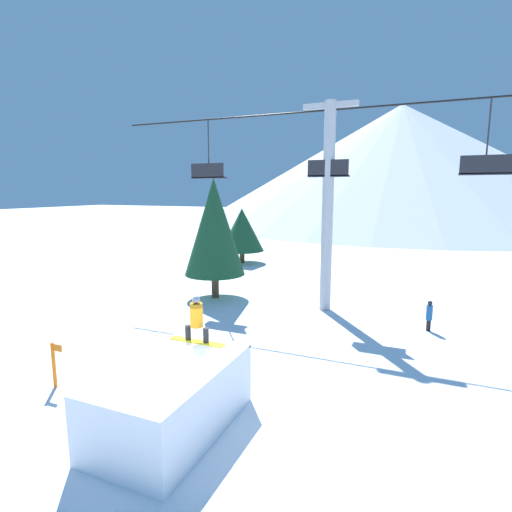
{
  "coord_description": "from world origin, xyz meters",
  "views": [
    {
      "loc": [
        4.85,
        -7.78,
        5.5
      ],
      "look_at": [
        -0.27,
        4.22,
        3.35
      ],
      "focal_mm": 28.0,
      "sensor_mm": 36.0,
      "label": 1
    }
  ],
  "objects_px": {
    "snowboarder": "(197,320)",
    "pine_tree_near": "(214,227)",
    "snow_ramp": "(172,398)",
    "trail_marker": "(54,363)",
    "distant_skier": "(429,315)"
  },
  "relations": [
    {
      "from": "snow_ramp",
      "to": "pine_tree_near",
      "type": "distance_m",
      "value": 11.95
    },
    {
      "from": "snow_ramp",
      "to": "trail_marker",
      "type": "bearing_deg",
      "value": 174.63
    },
    {
      "from": "pine_tree_near",
      "to": "snowboarder",
      "type": "bearing_deg",
      "value": -63.73
    },
    {
      "from": "trail_marker",
      "to": "distant_skier",
      "type": "relative_size",
      "value": 1.07
    },
    {
      "from": "snow_ramp",
      "to": "trail_marker",
      "type": "relative_size",
      "value": 2.94
    },
    {
      "from": "trail_marker",
      "to": "distant_skier",
      "type": "height_order",
      "value": "trail_marker"
    },
    {
      "from": "trail_marker",
      "to": "snow_ramp",
      "type": "bearing_deg",
      "value": -5.37
    },
    {
      "from": "snowboarder",
      "to": "distant_skier",
      "type": "height_order",
      "value": "snowboarder"
    },
    {
      "from": "snowboarder",
      "to": "pine_tree_near",
      "type": "relative_size",
      "value": 0.26
    },
    {
      "from": "snow_ramp",
      "to": "distant_skier",
      "type": "bearing_deg",
      "value": 60.09
    },
    {
      "from": "snow_ramp",
      "to": "pine_tree_near",
      "type": "height_order",
      "value": "pine_tree_near"
    },
    {
      "from": "pine_tree_near",
      "to": "distant_skier",
      "type": "height_order",
      "value": "pine_tree_near"
    },
    {
      "from": "snowboarder",
      "to": "pine_tree_near",
      "type": "distance_m",
      "value": 10.24
    },
    {
      "from": "snow_ramp",
      "to": "snowboarder",
      "type": "height_order",
      "value": "snowboarder"
    },
    {
      "from": "snowboarder",
      "to": "trail_marker",
      "type": "height_order",
      "value": "snowboarder"
    }
  ]
}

